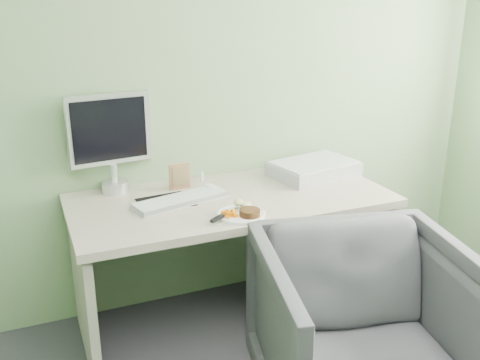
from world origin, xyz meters
name	(u,v)px	position (x,y,z in m)	size (l,w,h in m)	color
wall_back	(204,64)	(0.00, 2.00, 1.35)	(3.50, 3.50, 0.00)	gray
desk	(232,230)	(0.00, 1.62, 0.55)	(1.60, 0.75, 0.73)	#AEA292
plate	(241,215)	(-0.05, 1.38, 0.74)	(0.22, 0.22, 0.01)	white
steak	(250,213)	(-0.03, 1.34, 0.76)	(0.10, 0.10, 0.03)	black
potato_pile	(244,203)	(-0.01, 1.43, 0.77)	(0.10, 0.07, 0.05)	tan
carrot_heap	(229,212)	(-0.11, 1.37, 0.76)	(0.06, 0.05, 0.04)	orange
steak_knife	(222,216)	(-0.16, 1.35, 0.75)	(0.19, 0.13, 0.02)	silver
mousepad	(166,202)	(-0.33, 1.68, 0.73)	(0.25, 0.22, 0.00)	black
keyboard	(181,199)	(-0.26, 1.64, 0.75)	(0.47, 0.14, 0.02)	white
computer_mouse	(210,188)	(-0.07, 1.74, 0.75)	(0.06, 0.11, 0.04)	white
photo_frame	(180,176)	(-0.21, 1.84, 0.80)	(0.11, 0.01, 0.14)	#916343
eyedrop_bottle	(202,176)	(-0.06, 1.91, 0.76)	(0.02, 0.02, 0.06)	white
scanner	(314,169)	(0.55, 1.76, 0.77)	(0.46, 0.31, 0.07)	#BABBC1
monitor	(110,138)	(-0.53, 1.94, 1.01)	(0.42, 0.13, 0.50)	silver
desk_chair	(365,335)	(0.25, 0.79, 0.39)	(0.82, 0.85, 0.77)	#3A3A3F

